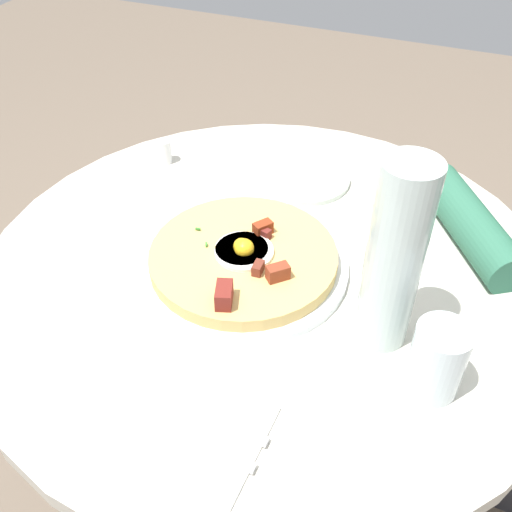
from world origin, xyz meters
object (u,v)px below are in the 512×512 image
object	(u,v)px
breakfast_pizza	(244,257)
salt_shaker	(164,152)
fork	(199,415)
bread_plate	(303,178)
dining_table	(267,337)
pizza_plate	(243,265)
water_glass	(437,360)
water_bottle	(394,259)
knife	(184,440)

from	to	relation	value
breakfast_pizza	salt_shaker	distance (m)	0.35
fork	bread_plate	bearing A→B (deg)	-82.67
dining_table	pizza_plate	bearing A→B (deg)	129.81
fork	salt_shaker	size ratio (longest dim) A/B	3.87
pizza_plate	bread_plate	bearing A→B (deg)	-1.38
bread_plate	water_glass	bearing A→B (deg)	-142.24
pizza_plate	water_bottle	xyz separation A→B (m)	(-0.05, -0.23, 0.13)
fork	salt_shaker	xyz separation A→B (m)	(0.50, 0.32, 0.02)
pizza_plate	breakfast_pizza	bearing A→B (deg)	-145.38
salt_shaker	water_bottle	bearing A→B (deg)	-119.81
breakfast_pizza	water_glass	size ratio (longest dim) A/B	2.81
breakfast_pizza	water_glass	distance (m)	0.33
breakfast_pizza	water_glass	bearing A→B (deg)	-110.63
water_glass	salt_shaker	world-z (taller)	water_glass
pizza_plate	salt_shaker	xyz separation A→B (m)	(0.23, 0.26, 0.02)
fork	water_bottle	world-z (taller)	water_bottle
bread_plate	water_bottle	world-z (taller)	water_bottle
knife	water_bottle	world-z (taller)	water_bottle
breakfast_pizza	fork	world-z (taller)	breakfast_pizza
pizza_plate	salt_shaker	distance (m)	0.35
water_bottle	water_glass	bearing A→B (deg)	-128.64
knife	salt_shaker	distance (m)	0.62
dining_table	knife	bearing A→B (deg)	-175.86
water_bottle	dining_table	bearing A→B (deg)	68.04
pizza_plate	bread_plate	size ratio (longest dim) A/B	1.86
breakfast_pizza	pizza_plate	bearing A→B (deg)	34.62
dining_table	knife	distance (m)	0.38
bread_plate	water_bottle	distance (m)	0.41
water_glass	pizza_plate	bearing A→B (deg)	69.22
dining_table	fork	distance (m)	0.35
breakfast_pizza	bread_plate	size ratio (longest dim) A/B	1.65
fork	knife	world-z (taller)	same
dining_table	water_glass	world-z (taller)	water_glass
pizza_plate	bread_plate	xyz separation A→B (m)	(0.27, -0.01, -0.00)
water_bottle	knife	bearing A→B (deg)	145.94
water_glass	water_bottle	distance (m)	0.13
knife	water_glass	bearing A→B (deg)	-140.88
breakfast_pizza	salt_shaker	bearing A→B (deg)	49.07
pizza_plate	breakfast_pizza	xyz separation A→B (m)	(-0.00, -0.00, 0.02)
pizza_plate	knife	world-z (taller)	pizza_plate
breakfast_pizza	water_glass	world-z (taller)	water_glass
water_bottle	salt_shaker	size ratio (longest dim) A/B	5.92
dining_table	knife	xyz separation A→B (m)	(-0.33, -0.02, 0.18)
fork	salt_shaker	bearing A→B (deg)	-55.19
bread_plate	pizza_plate	bearing A→B (deg)	178.62
fork	water_glass	bearing A→B (deg)	-146.36
dining_table	knife	size ratio (longest dim) A/B	5.02
pizza_plate	water_glass	xyz separation A→B (m)	(-0.12, -0.31, 0.05)
dining_table	water_bottle	xyz separation A→B (m)	(-0.08, -0.19, 0.31)
fork	knife	distance (m)	0.04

